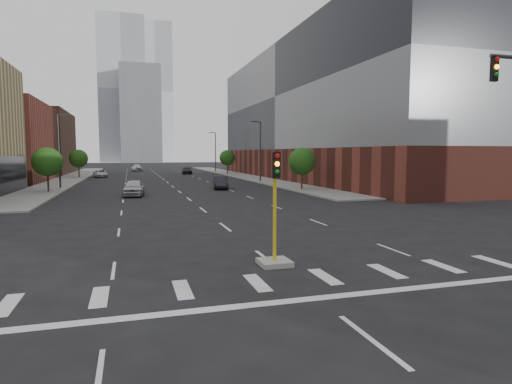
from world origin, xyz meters
name	(u,v)px	position (x,y,z in m)	size (l,w,h in m)	color
ground	(429,384)	(0.00, 0.00, 0.00)	(400.00, 400.00, 0.00)	black
sidewalk_left_far	(72,178)	(-15.00, 74.00, 0.07)	(5.00, 92.00, 0.15)	gray
sidewalk_right_far	(239,175)	(15.00, 74.00, 0.07)	(5.00, 92.00, 0.15)	gray
building_left_far_b	(17,143)	(-27.50, 92.00, 6.50)	(20.00, 24.00, 13.00)	brown
building_right_main	(342,114)	(29.50, 60.00, 11.00)	(24.00, 70.00, 22.00)	brown
tower_left	(122,91)	(-8.00, 220.00, 35.00)	(22.00, 22.00, 70.00)	#B2B7BC
tower_right	(155,93)	(10.00, 260.00, 40.00)	(20.00, 20.00, 80.00)	#B2B7BC
tower_mid	(141,115)	(0.00, 200.00, 22.00)	(18.00, 18.00, 44.00)	slate
median_traffic_signal	(275,241)	(0.00, 8.97, 0.97)	(1.20, 1.20, 4.40)	#999993
streetlight_right_a	(260,149)	(13.41, 55.00, 5.01)	(1.60, 0.22, 9.07)	#2D2D30
streetlight_right_b	(215,150)	(13.41, 90.00, 5.01)	(1.60, 0.22, 9.07)	#2D2D30
streetlight_left	(60,148)	(-13.41, 50.00, 5.01)	(1.60, 0.22, 9.07)	#2D2D30
tree_left_near	(47,162)	(-14.00, 45.00, 3.39)	(3.20, 3.20, 4.85)	#382619
tree_left_far	(79,159)	(-14.00, 75.00, 3.39)	(3.20, 3.20, 4.85)	#382619
tree_right_near	(302,161)	(14.00, 40.00, 3.39)	(3.20, 3.20, 4.85)	#382619
tree_right_far	(227,158)	(14.00, 80.00, 3.39)	(3.20, 3.20, 4.85)	#382619
car_near_left	(134,188)	(-4.99, 38.72, 0.84)	(1.98, 4.93, 1.68)	#B3B3B8
car_mid_right	(220,183)	(5.23, 44.58, 0.78)	(1.65, 4.74, 1.56)	#232228
car_far_left	(100,173)	(-10.50, 75.44, 0.69)	(2.29, 4.98, 1.38)	silver
car_deep_right	(187,170)	(6.17, 83.35, 0.74)	(2.06, 5.07, 1.47)	black
car_distant	(137,168)	(-3.70, 101.33, 0.85)	(2.01, 5.01, 1.71)	silver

